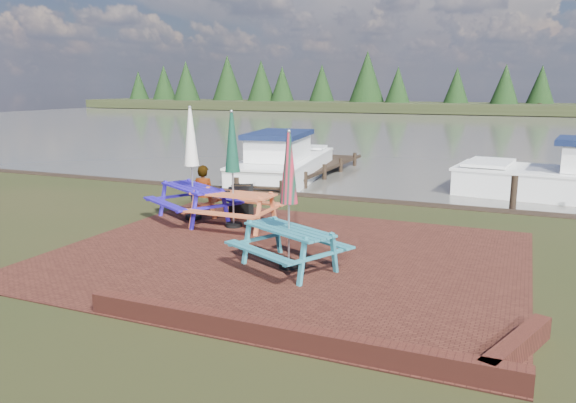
% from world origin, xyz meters
% --- Properties ---
extents(ground, '(120.00, 120.00, 0.00)m').
position_xyz_m(ground, '(0.00, 0.00, 0.00)').
color(ground, black).
rests_on(ground, ground).
extents(paving, '(9.00, 7.50, 0.02)m').
position_xyz_m(paving, '(0.00, 1.00, 0.01)').
color(paving, '#3B1912').
rests_on(paving, ground).
extents(brick_wall, '(6.21, 1.79, 0.30)m').
position_xyz_m(brick_wall, '(2.15, -2.42, 0.15)').
color(brick_wall, '#4C1E16').
rests_on(brick_wall, ground).
extents(water, '(120.00, 60.00, 0.02)m').
position_xyz_m(water, '(0.00, 37.00, 0.00)').
color(water, '#48463E').
rests_on(water, ground).
extents(far_treeline, '(120.00, 10.00, 8.10)m').
position_xyz_m(far_treeline, '(0.00, 66.00, 3.28)').
color(far_treeline, black).
rests_on(far_treeline, ground).
extents(picnic_table_teal, '(2.35, 2.26, 2.52)m').
position_xyz_m(picnic_table_teal, '(0.36, 0.33, 0.88)').
color(picnic_table_teal, teal).
rests_on(picnic_table_teal, ground).
extents(picnic_table_red, '(1.98, 1.76, 2.73)m').
position_xyz_m(picnic_table_red, '(-2.04, 2.63, 0.96)').
color(picnic_table_red, '#C65D32').
rests_on(picnic_table_red, ground).
extents(picnic_table_blue, '(2.64, 2.56, 2.79)m').
position_xyz_m(picnic_table_blue, '(-3.35, 2.94, 0.98)').
color(picnic_table_blue, '#2716A6').
rests_on(picnic_table_blue, ground).
extents(chalkboard, '(0.54, 0.69, 0.82)m').
position_xyz_m(chalkboard, '(-2.40, 3.71, 0.42)').
color(chalkboard, black).
rests_on(chalkboard, ground).
extents(jetty, '(1.76, 9.08, 1.00)m').
position_xyz_m(jetty, '(-3.50, 11.28, 0.11)').
color(jetty, black).
rests_on(jetty, ground).
extents(boat_jetty, '(3.37, 7.29, 2.04)m').
position_xyz_m(boat_jetty, '(-4.11, 10.39, 0.41)').
color(boat_jetty, white).
rests_on(boat_jetty, ground).
extents(person, '(0.75, 0.54, 1.91)m').
position_xyz_m(person, '(-4.66, 5.56, 0.95)').
color(person, gray).
rests_on(person, ground).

